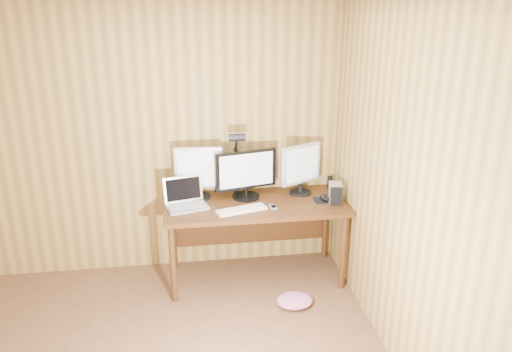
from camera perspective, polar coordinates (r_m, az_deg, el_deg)
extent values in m
plane|color=olive|center=(4.58, -12.39, 3.90)|extent=(4.00, 0.00, 4.00)
plane|color=olive|center=(3.03, 20.11, -5.14)|extent=(0.00, 4.00, 4.00)
cube|color=#43230E|center=(4.43, -0.09, -3.32)|extent=(1.60, 0.70, 0.04)
cube|color=#43230E|center=(4.83, -0.63, -4.85)|extent=(1.48, 0.02, 0.51)
cylinder|color=#43230E|center=(4.30, -9.48, -9.94)|extent=(0.05, 0.05, 0.71)
cylinder|color=#43230E|center=(4.81, -9.41, -6.54)|extent=(0.05, 0.05, 0.71)
cylinder|color=#43230E|center=(4.49, 9.94, -8.58)|extent=(0.05, 0.05, 0.71)
cylinder|color=#43230E|center=(4.99, 7.91, -5.48)|extent=(0.05, 0.05, 0.71)
cylinder|color=black|center=(4.53, -1.16, -2.34)|extent=(0.25, 0.25, 0.02)
cylinder|color=black|center=(4.52, -1.16, -1.80)|extent=(0.04, 0.04, 0.07)
cube|color=black|center=(4.44, -1.18, 0.74)|extent=(0.56, 0.16, 0.35)
cube|color=silver|center=(4.42, -1.09, 0.66)|extent=(0.49, 0.12, 0.30)
cylinder|color=black|center=(4.55, -6.45, -2.39)|extent=(0.20, 0.20, 0.02)
cylinder|color=black|center=(4.53, -6.47, -1.75)|extent=(0.04, 0.04, 0.09)
cube|color=silver|center=(4.45, -6.58, 0.99)|extent=(0.42, 0.08, 0.37)
cube|color=silver|center=(4.43, -6.60, 0.89)|extent=(0.37, 0.04, 0.32)
cylinder|color=black|center=(4.64, 5.08, -1.88)|extent=(0.20, 0.20, 0.02)
cylinder|color=black|center=(4.62, 5.10, -1.26)|extent=(0.04, 0.04, 0.09)
cube|color=silver|center=(4.55, 5.18, 1.38)|extent=(0.39, 0.22, 0.36)
cube|color=silver|center=(4.53, 5.36, 1.30)|extent=(0.33, 0.17, 0.31)
cube|color=silver|center=(4.36, -7.88, -3.49)|extent=(0.39, 0.31, 0.02)
cube|color=silver|center=(4.42, -8.34, -1.46)|extent=(0.34, 0.13, 0.23)
cube|color=black|center=(4.42, -8.34, -1.46)|extent=(0.30, 0.11, 0.19)
cube|color=#B2B2B7|center=(4.35, -7.88, -3.37)|extent=(0.32, 0.21, 0.00)
cube|color=white|center=(4.26, -1.67, -3.88)|extent=(0.45, 0.24, 0.02)
cube|color=white|center=(4.25, -1.67, -3.74)|extent=(0.42, 0.21, 0.00)
cube|color=black|center=(4.52, 7.87, -2.74)|extent=(0.20, 0.16, 0.00)
ellipsoid|color=black|center=(4.51, 7.89, -2.46)|extent=(0.09, 0.13, 0.04)
cube|color=silver|center=(4.45, 9.06, -1.93)|extent=(0.14, 0.17, 0.18)
cube|color=black|center=(4.38, 9.17, -2.32)|extent=(0.10, 0.03, 0.17)
cube|color=silver|center=(4.32, 1.97, -3.56)|extent=(0.07, 0.11, 0.01)
cube|color=black|center=(4.32, 1.97, -3.48)|extent=(0.05, 0.07, 0.00)
cylinder|color=black|center=(4.80, 8.42, -0.69)|extent=(0.05, 0.05, 0.11)
cube|color=black|center=(4.69, -2.27, -1.84)|extent=(0.05, 0.06, 0.06)
cylinder|color=black|center=(4.62, -2.31, 0.62)|extent=(0.03, 0.03, 0.41)
sphere|color=black|center=(4.55, -2.34, 3.03)|extent=(0.04, 0.04, 0.04)
cylinder|color=black|center=(4.47, -2.27, 3.74)|extent=(0.02, 0.14, 0.17)
cylinder|color=black|center=(4.37, -2.17, 4.42)|extent=(0.14, 0.07, 0.07)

